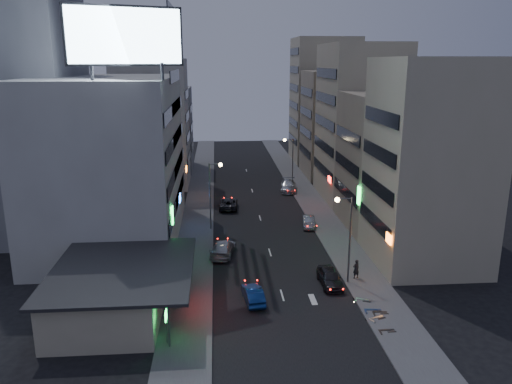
{
  "coord_description": "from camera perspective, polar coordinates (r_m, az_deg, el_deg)",
  "views": [
    {
      "loc": [
        -5.39,
        -35.14,
        19.65
      ],
      "look_at": [
        -1.26,
        16.68,
        5.95
      ],
      "focal_mm": 35.0,
      "sensor_mm": 36.0,
      "label": 1
    }
  ],
  "objects": [
    {
      "name": "street_lamp_left",
      "position": [
        58.9,
        -4.92,
        0.68
      ],
      "size": [
        1.6,
        0.44,
        8.02
      ],
      "color": "#595B60",
      "rests_on": "sidewalk_left"
    },
    {
      "name": "scooter_silver_b",
      "position": [
        43.83,
        13.06,
        -11.28
      ],
      "size": [
        1.34,
        1.95,
        1.14
      ],
      "primitive_type": null,
      "rotation": [
        0.0,
        0.0,
        1.14
      ],
      "color": "#BBBCC3",
      "rests_on": "sidewalk_right"
    },
    {
      "name": "far_left_a",
      "position": [
        81.35,
        -11.76,
        7.65
      ],
      "size": [
        11.0,
        10.0,
        20.0
      ],
      "primitive_type": "cube",
      "color": "#B6B7B1",
      "rests_on": "ground"
    },
    {
      "name": "far_right_a",
      "position": [
        88.31,
        9.25,
        7.65
      ],
      "size": [
        11.0,
        12.0,
        18.0
      ],
      "primitive_type": "cube",
      "color": "gray",
      "rests_on": "ground"
    },
    {
      "name": "parked_car_left",
      "position": [
        68.4,
        -3.17,
        -1.32
      ],
      "size": [
        2.68,
        5.3,
        1.44
      ],
      "primitive_type": "imported",
      "rotation": [
        0.0,
        0.0,
        3.08
      ],
      "color": "#252429",
      "rests_on": "ground"
    },
    {
      "name": "scooter_black_a",
      "position": [
        40.0,
        15.53,
        -14.14
      ],
      "size": [
        0.67,
        1.85,
        1.12
      ],
      "primitive_type": null,
      "rotation": [
        0.0,
        0.0,
        1.6
      ],
      "color": "black",
      "rests_on": "sidewalk_right"
    },
    {
      "name": "food_court",
      "position": [
        42.0,
        -16.08,
        -10.73
      ],
      "size": [
        11.0,
        13.0,
        3.88
      ],
      "color": "#B1A38A",
      "rests_on": "ground"
    },
    {
      "name": "scooter_silver_a",
      "position": [
        41.64,
        14.22,
        -12.8
      ],
      "size": [
        1.22,
        1.98,
        1.15
      ],
      "primitive_type": null,
      "rotation": [
        0.0,
        0.0,
        1.91
      ],
      "color": "#B4B7BD",
      "rests_on": "sidewalk_right"
    },
    {
      "name": "sidewalk_right",
      "position": [
        69.32,
        6.78,
        -1.75
      ],
      "size": [
        4.0,
        120.0,
        0.12
      ],
      "primitive_type": "cube",
      "color": "#4C4C4F",
      "rests_on": "ground"
    },
    {
      "name": "white_building",
      "position": [
        57.34,
        -16.18,
        3.48
      ],
      "size": [
        14.0,
        24.0,
        18.0
      ],
      "primitive_type": "cube",
      "color": "#B6B7B1",
      "rests_on": "ground"
    },
    {
      "name": "shophouse_mid",
      "position": [
        61.94,
        15.27,
        3.4
      ],
      "size": [
        11.0,
        12.0,
        16.0
      ],
      "primitive_type": "cube",
      "color": "gray",
      "rests_on": "ground"
    },
    {
      "name": "ground",
      "position": [
        40.62,
        3.76,
        -14.2
      ],
      "size": [
        180.0,
        180.0,
        0.0
      ],
      "primitive_type": "plane",
      "color": "black",
      "rests_on": "ground"
    },
    {
      "name": "billboard",
      "position": [
        45.79,
        -14.75,
        16.83
      ],
      "size": [
        9.52,
        3.75,
        6.2
      ],
      "rotation": [
        0.0,
        0.0,
        0.35
      ],
      "color": "#595B60",
      "rests_on": "white_building"
    },
    {
      "name": "road_car_blue",
      "position": [
        42.71,
        -0.34,
        -11.61
      ],
      "size": [
        1.91,
        4.24,
        1.35
      ],
      "primitive_type": "imported",
      "rotation": [
        0.0,
        0.0,
        3.26
      ],
      "color": "navy",
      "rests_on": "ground"
    },
    {
      "name": "street_lamp_right_far",
      "position": [
        77.31,
        3.94,
        4.09
      ],
      "size": [
        1.6,
        0.44,
        8.02
      ],
      "color": "#595B60",
      "rests_on": "sidewalk_right"
    },
    {
      "name": "parked_car_right_near",
      "position": [
        46.05,
        8.43,
        -9.62
      ],
      "size": [
        1.86,
        4.47,
        1.51
      ],
      "primitive_type": "imported",
      "rotation": [
        0.0,
        0.0,
        0.02
      ],
      "color": "#252529",
      "rests_on": "ground"
    },
    {
      "name": "far_left_b",
      "position": [
        94.52,
        -11.04,
        7.11
      ],
      "size": [
        12.0,
        10.0,
        15.0
      ],
      "primitive_type": "cube",
      "color": "gray",
      "rests_on": "ground"
    },
    {
      "name": "shophouse_far",
      "position": [
        73.55,
        11.68,
        7.71
      ],
      "size": [
        10.0,
        14.0,
        22.0
      ],
      "primitive_type": "cube",
      "color": "#B1A38A",
      "rests_on": "ground"
    },
    {
      "name": "street_lamp_right_near",
      "position": [
        44.99,
        10.26,
        -3.99
      ],
      "size": [
        1.6,
        0.44,
        8.02
      ],
      "color": "#595B60",
      "rests_on": "sidewalk_right"
    },
    {
      "name": "sidewalk_left",
      "position": [
        68.07,
        -6.56,
        -2.06
      ],
      "size": [
        4.0,
        120.0,
        0.12
      ],
      "primitive_type": "cube",
      "color": "#4C4C4F",
      "rests_on": "ground"
    },
    {
      "name": "scooter_black_b",
      "position": [
        42.35,
        14.77,
        -12.39
      ],
      "size": [
        0.68,
        1.81,
        1.09
      ],
      "primitive_type": null,
      "rotation": [
        0.0,
        0.0,
        1.53
      ],
      "color": "black",
      "rests_on": "sidewalk_right"
    },
    {
      "name": "shophouse_near",
      "position": [
        50.91,
        19.18,
        3.02
      ],
      "size": [
        10.0,
        11.0,
        20.0
      ],
      "primitive_type": "cube",
      "color": "#B1A38A",
      "rests_on": "ground"
    },
    {
      "name": "parked_car_right_far",
      "position": [
        77.57,
        3.73,
        0.69
      ],
      "size": [
        3.08,
        5.96,
        1.65
      ],
      "primitive_type": "imported",
      "rotation": [
        0.0,
        0.0,
        -0.14
      ],
      "color": "#ADB2B6",
      "rests_on": "ground"
    },
    {
      "name": "scooter_blue",
      "position": [
        42.55,
        14.12,
        -12.1
      ],
      "size": [
        0.85,
        2.08,
        1.24
      ],
      "primitive_type": null,
      "rotation": [
        0.0,
        0.0,
        1.48
      ],
      "color": "navy",
      "rests_on": "sidewalk_right"
    },
    {
      "name": "parked_car_right_mid",
      "position": [
        61.23,
        6.03,
        -3.4
      ],
      "size": [
        1.88,
        4.05,
        1.28
      ],
      "primitive_type": "imported",
      "rotation": [
        0.0,
        0.0,
        -0.14
      ],
      "color": "#A7ABB0",
      "rests_on": "ground"
    },
    {
      "name": "person",
      "position": [
        47.5,
        11.37,
        -8.62
      ],
      "size": [
        0.77,
        0.64,
        1.81
      ],
      "primitive_type": "imported",
      "rotation": [
        0.0,
        0.0,
        3.51
      ],
      "color": "black",
      "rests_on": "sidewalk_right"
    },
    {
      "name": "grey_tower",
      "position": [
        61.74,
        -24.53,
        11.01
      ],
      "size": [
        10.0,
        14.0,
        34.0
      ],
      "primitive_type": "cube",
      "color": "gray",
      "rests_on": "ground"
    },
    {
      "name": "road_car_silver",
      "position": [
        52.3,
        -3.79,
        -6.43
      ],
      "size": [
        3.1,
        5.62,
        1.54
      ],
      "primitive_type": "imported",
      "rotation": [
        0.0,
        0.0,
        2.96
      ],
      "color": "#AEB2B7",
      "rests_on": "ground"
    },
    {
      "name": "far_right_b",
      "position": [
        101.71,
        7.73,
        10.32
      ],
      "size": [
        12.0,
        12.0,
        24.0
      ],
      "primitive_type": "cube",
      "color": "#B1A38A",
      "rests_on": "ground"
    }
  ]
}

